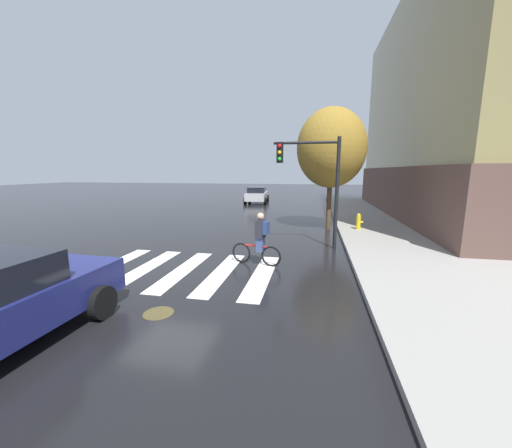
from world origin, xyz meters
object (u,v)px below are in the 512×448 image
Objects in this scene: manhole_cover at (158,313)px; cyclist at (259,239)px; traffic_light_near at (315,174)px; fire_hydrant at (358,222)px; sedan_mid at (257,195)px; street_tree_near at (331,148)px.

cyclist is at bearing 67.53° from manhole_cover.
cyclist is at bearing -123.32° from traffic_light_near.
sedan_mid is at bearing 121.08° from fire_hydrant.
fire_hydrant is at bearing -21.64° from street_tree_near.
cyclist is at bearing -110.20° from street_tree_near.
sedan_mid is 0.73× the size of street_tree_near.
traffic_light_near is 4.70m from fire_hydrant.
fire_hydrant is (3.82, 5.97, -0.31)m from cyclist.
fire_hydrant is (2.17, 3.46, -2.33)m from traffic_light_near.
manhole_cover is 11.63m from street_tree_near.
street_tree_near is at bearing -62.92° from sedan_mid.
sedan_mid is 13.64m from street_tree_near.
traffic_light_near is at bearing -122.09° from fire_hydrant.
manhole_cover is 0.38× the size of cyclist.
cyclist is at bearing -122.61° from fire_hydrant.
street_tree_near is at bearing 158.36° from fire_hydrant.
fire_hydrant is at bearing -58.92° from sedan_mid.
cyclist is 0.40× the size of traffic_light_near.
sedan_mid reaches higher than manhole_cover.
street_tree_near is at bearing 68.98° from manhole_cover.
fire_hydrant is at bearing 57.91° from traffic_light_near.
manhole_cover is 0.82× the size of fire_hydrant.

